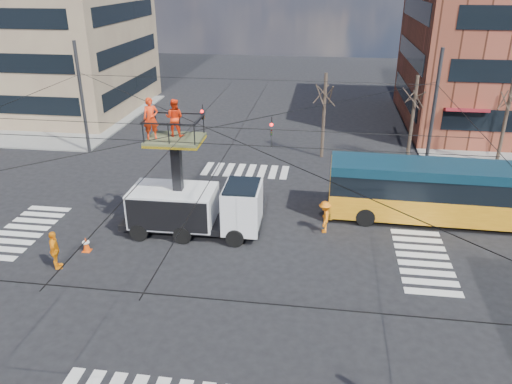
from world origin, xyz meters
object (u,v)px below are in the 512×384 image
object	(u,v)px
city_bus	(454,192)
worker_ground	(55,250)
utility_truck	(194,193)
traffic_cone	(86,244)
flagger	(325,217)

from	to	relation	value
city_bus	worker_ground	world-z (taller)	city_bus
utility_truck	traffic_cone	world-z (taller)	utility_truck
utility_truck	traffic_cone	size ratio (longest dim) A/B	9.49
utility_truck	city_bus	size ratio (longest dim) A/B	0.54
utility_truck	worker_ground	world-z (taller)	utility_truck
city_bus	worker_ground	distance (m)	19.84
city_bus	traffic_cone	bearing A→B (deg)	-161.38
traffic_cone	city_bus	bearing A→B (deg)	17.55
utility_truck	traffic_cone	xyz separation A→B (m)	(-4.71, -2.59, -1.81)
flagger	worker_ground	bearing A→B (deg)	-67.28
city_bus	flagger	size ratio (longest dim) A/B	7.60
worker_ground	flagger	world-z (taller)	worker_ground
worker_ground	city_bus	bearing A→B (deg)	-90.74
city_bus	flagger	world-z (taller)	city_bus
city_bus	worker_ground	size ratio (longest dim) A/B	7.07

